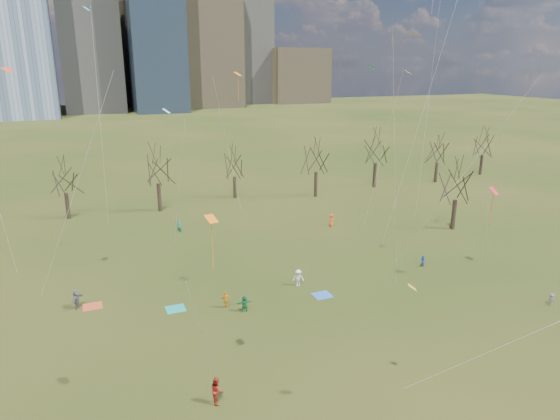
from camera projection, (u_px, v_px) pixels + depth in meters
name	position (u px, v px, depth m)	size (l,w,h in m)	color
ground	(340.00, 340.00, 37.73)	(500.00, 500.00, 0.00)	black
downtown_skyline	(100.00, 18.00, 213.15)	(212.50, 78.00, 118.00)	slate
bare_tree_row	(211.00, 169.00, 69.07)	(113.04, 29.80, 9.50)	black
blanket_teal	(176.00, 309.00, 42.49)	(1.60, 1.50, 0.03)	teal
blanket_navy	(322.00, 295.00, 44.98)	(1.60, 1.50, 0.03)	blue
blanket_crimson	(93.00, 306.00, 42.92)	(1.60, 1.50, 0.03)	#B74324
person_2	(217.00, 390.00, 30.52)	(0.86, 0.67, 1.78)	maroon
person_3	(551.00, 300.00, 42.93)	(0.73, 0.42, 1.13)	slate
person_4	(226.00, 300.00, 42.49)	(0.87, 0.36, 1.48)	orange
person_5	(244.00, 304.00, 41.87)	(1.36, 0.43, 1.46)	#197441
person_8	(423.00, 261.00, 51.16)	(0.59, 0.46, 1.22)	#274FAC
person_9	(298.00, 278.00, 46.71)	(1.05, 0.61, 1.63)	white
person_11	(77.00, 299.00, 42.43)	(1.56, 0.50, 1.68)	#5B5C60
person_12	(331.00, 220.00, 63.95)	(0.79, 0.51, 1.61)	#F54A1B
person_13	(179.00, 226.00, 61.64)	(0.60, 0.39, 1.65)	#1C7E5E
kites_airborne	(306.00, 145.00, 46.56)	(47.55, 46.71, 29.64)	orange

